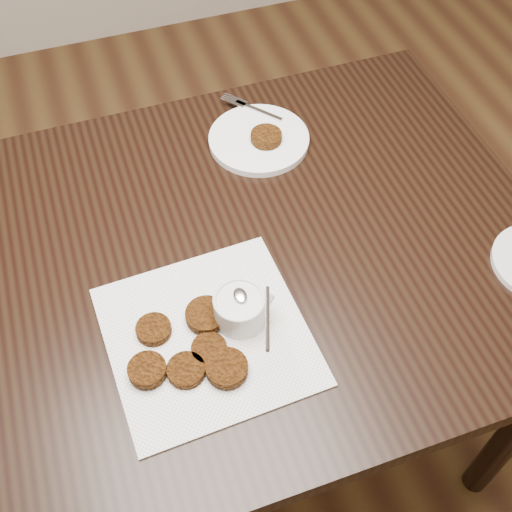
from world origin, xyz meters
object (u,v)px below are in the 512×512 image
Objects in this scene: napkin at (207,336)px; plate_with_patty at (259,137)px; sauce_ramekin at (239,298)px; table at (194,363)px.

plate_with_patty is at bearing 60.27° from napkin.
sauce_ramekin is (0.06, 0.01, 0.06)m from napkin.
sauce_ramekin is at bearing -64.77° from table.
table is 6.60× the size of plate_with_patty.
sauce_ramekin reaches higher than table.
sauce_ramekin is at bearing -113.59° from plate_with_patty.
napkin reaches higher than table.
sauce_ramekin is (0.07, -0.15, 0.44)m from table.
napkin is 2.67× the size of sauce_ramekin.
napkin is 0.48m from plate_with_patty.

